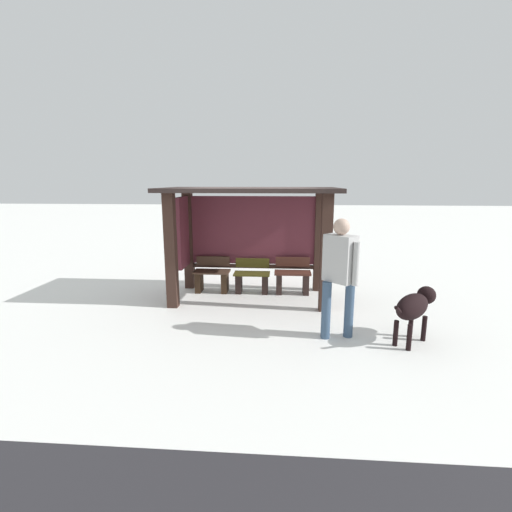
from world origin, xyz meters
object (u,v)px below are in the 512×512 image
Objects in this scene: person_walking at (340,269)px; dog at (415,306)px; bus_shelter at (246,220)px; bench_center_inside at (252,279)px; bench_left_inside at (212,278)px; bench_right_inside at (292,278)px.

person_walking is 1.22m from dog.
bus_shelter is at bearing 141.90° from dog.
person_walking reaches higher than bench_center_inside.
bench_center_inside is at bearing 0.07° from bench_left_inside.
bench_left_inside is 4.15m from dog.
bus_shelter is 1.50m from bench_left_inside.
bus_shelter is 1.60m from bench_right_inside.
bench_left_inside is at bearing -179.93° from bench_center_inside.
person_walking is at bearing -43.28° from bench_left_inside.
bench_left_inside is at bearing 166.45° from bus_shelter.
person_walking is at bearing -74.24° from bench_right_inside.
bench_left_inside is at bearing 179.95° from bench_right_inside.
bus_shelter is 4.43× the size of bench_center_inside.
dog reaches higher than bench_center_inside.
bus_shelter is 3.56m from dog.
bus_shelter reaches higher than bench_right_inside.
bench_right_inside is 2.87m from dog.
person_walking reaches higher than dog.
bench_center_inside is (0.10, 0.19, -1.29)m from bus_shelter.
bench_center_inside is 2.78m from person_walking.
dog is at bearing -38.10° from bus_shelter.
bench_left_inside is 0.42× the size of person_walking.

